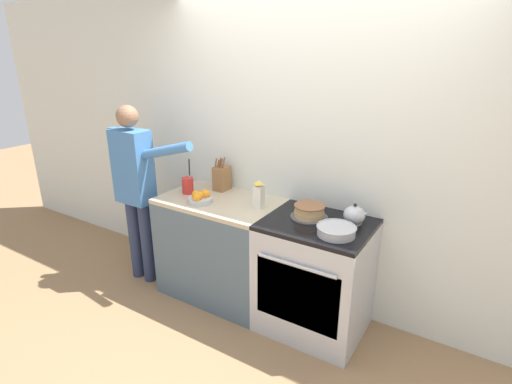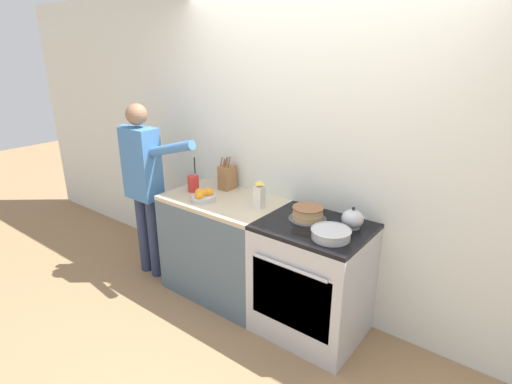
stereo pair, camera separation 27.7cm
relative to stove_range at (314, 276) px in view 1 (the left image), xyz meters
name	(u,v)px [view 1 (the left image)]	position (x,y,z in m)	size (l,w,h in m)	color
ground_plane	(265,336)	(-0.25, -0.32, -0.45)	(16.00, 16.00, 0.00)	#93704C
wall_back	(308,155)	(-0.25, 0.34, 0.85)	(8.00, 0.04, 2.60)	silver
counter_cabinet	(221,247)	(-0.90, 0.00, 0.00)	(1.01, 0.64, 0.90)	#4C6070
stove_range	(314,276)	(0.00, 0.00, 0.00)	(0.78, 0.67, 0.90)	#B7BABF
layer_cake	(309,212)	(-0.09, 0.06, 0.50)	(0.28, 0.28, 0.10)	#4C4C51
tea_kettle	(355,215)	(0.23, 0.13, 0.52)	(0.19, 0.16, 0.16)	#B7BABF
mixing_bowl	(336,231)	(0.19, -0.12, 0.49)	(0.27, 0.27, 0.07)	#B7BABF
knife_block	(222,178)	(-1.02, 0.21, 0.56)	(0.11, 0.14, 0.31)	olive
utensil_crock	(188,185)	(-1.22, -0.02, 0.53)	(0.10, 0.10, 0.32)	red
fruit_bowl	(200,198)	(-0.99, -0.13, 0.49)	(0.20, 0.20, 0.10)	#B7BABF
milk_carton	(259,195)	(-0.52, 0.02, 0.56)	(0.07, 0.07, 0.23)	white
person_baker	(135,181)	(-1.67, -0.21, 0.54)	(0.93, 0.20, 1.66)	#283351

